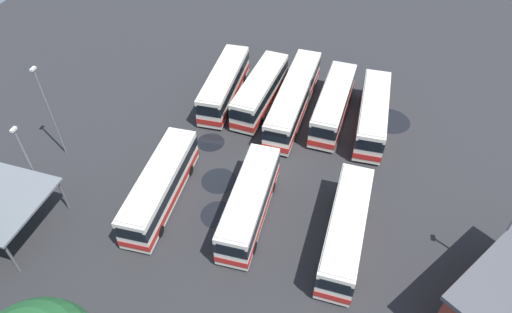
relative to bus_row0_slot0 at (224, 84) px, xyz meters
name	(u,v)px	position (x,y,z in m)	size (l,w,h in m)	color
ground_plane	(275,160)	(8.02, 7.52, -1.86)	(92.82, 92.82, 0.00)	#28282B
bus_row0_slot0	(224,84)	(0.00, 0.00, 0.00)	(11.26, 2.85, 3.52)	silver
bus_row0_slot1	(260,90)	(0.09, 4.02, 0.00)	(11.04, 3.72, 3.52)	silver
bus_row0_slot2	(294,98)	(0.46, 7.70, 0.00)	(14.33, 3.29, 3.52)	silver
bus_row0_slot3	(333,104)	(0.43, 11.78, 0.00)	(11.26, 3.30, 3.52)	silver
bus_row0_slot4	(373,114)	(1.06, 15.78, 0.00)	(11.14, 2.74, 3.52)	silver
bus_row1_slot0	(161,186)	(15.39, -0.69, 0.00)	(11.41, 2.81, 3.52)	silver
bus_row1_slot2	(250,202)	(15.25, 7.02, 0.00)	(10.62, 2.72, 3.52)	silver
bus_row1_slot4	(346,229)	(15.95, 14.87, 0.00)	(11.18, 3.05, 3.52)	silver
lamp_post_far_corner	(49,110)	(12.20, -12.14, 3.32)	(0.56, 0.28, 9.53)	slate
lamp_post_by_building	(503,237)	(15.67, 25.38, 2.36)	(0.56, 0.28, 7.63)	slate
lamp_post_near_entrance	(29,161)	(17.65, -10.78, 2.45)	(0.56, 0.28, 7.80)	slate
puddle_near_shelter	(218,215)	(15.73, 4.41, -1.86)	(3.02, 3.02, 0.01)	black
puddle_front_lane	(219,181)	(11.99, 3.23, -1.86)	(3.19, 3.19, 0.01)	black
puddle_between_rows	(211,142)	(7.26, 0.82, -1.86)	(2.74, 2.74, 0.01)	black
puddle_back_corner	(390,121)	(-0.63, 17.74, -1.86)	(4.12, 4.12, 0.01)	black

